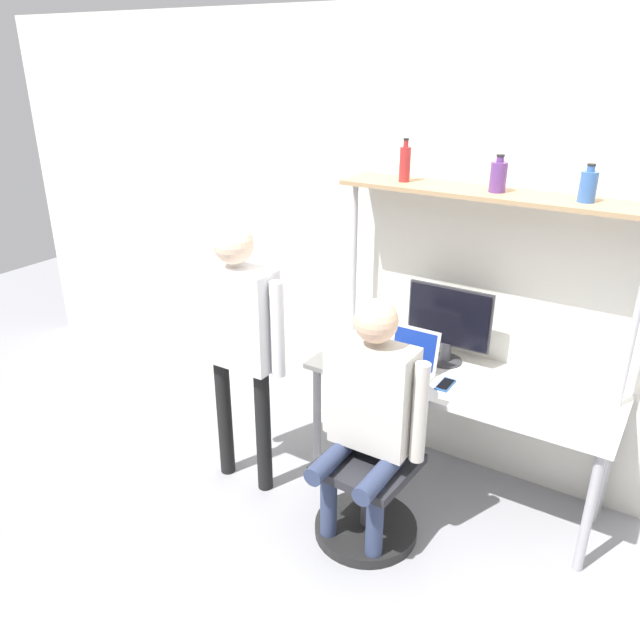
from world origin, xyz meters
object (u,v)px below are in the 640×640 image
Objects in this scene: person_standing at (238,326)px; monitor at (449,321)px; person_seated at (370,406)px; bottle_purple at (498,176)px; cell_phone at (445,385)px; bottle_red at (405,163)px; bottle_blue at (588,186)px; laptop at (410,361)px; office_chair at (371,486)px.

monitor is at bearing 38.13° from person_standing.
bottle_purple is at bearing 69.28° from person_seated.
cell_phone is 0.54m from person_seated.
bottle_red reaches higher than bottle_blue.
bottle_purple is at bearing 37.62° from laptop.
bottle_red reaches higher than person_standing.
monitor is at bearing -179.73° from bottle_purple.
cell_phone is at bearing 67.04° from person_seated.
person_seated is 0.84× the size of person_standing.
monitor is 0.87m from bottle_purple.
monitor is 0.80m from person_seated.
bottle_blue is at bearing 45.04° from office_chair.
bottle_blue reaches higher than cell_phone.
cell_phone is 1.13m from bottle_purple.
bottle_blue reaches higher than laptop.
person_standing reaches higher than office_chair.
cell_phone is at bearing -151.89° from bottle_blue.
bottle_blue is at bearing 28.11° from cell_phone.
person_standing is (-0.85, -0.02, 0.75)m from office_chair.
bottle_purple is 1.04× the size of bottle_blue.
laptop reaches higher than office_chair.
bottle_purple is (0.29, 0.77, 1.05)m from person_seated.
office_chair is at bearing -114.81° from cell_phone.
bottle_blue reaches higher than monitor.
person_standing is at bearing -141.87° from monitor.
bottle_red is (-0.33, 0.00, 0.87)m from monitor.
person_seated is at bearing -73.29° from bottle_red.
cell_phone is at bearing 23.95° from person_standing.
person_seated is 7.59× the size of bottle_blue.
office_chair is 0.57× the size of person_standing.
laptop is at bearing 31.32° from person_standing.
person_seated is 1.33m from bottle_red.
person_standing is at bearing -178.41° from office_chair.
bottle_blue is (0.62, 0.00, 0.84)m from monitor.
bottle_purple is at bearing 33.14° from person_standing.
person_standing is (-0.85, 0.02, 0.23)m from person_seated.
bottle_purple is at bearing 0.27° from monitor.
person_standing is (-0.83, -0.50, 0.21)m from laptop.
bottle_purple is at bearing 68.23° from office_chair.
laptop is 0.99m from person_standing.
person_standing is at bearing -129.76° from bottle_red.
laptop is 0.72m from office_chair.
bottle_purple reaches higher than laptop.
bottle_red is (-0.21, 0.24, 1.05)m from laptop.
office_chair is (0.02, -0.48, -0.54)m from laptop.
person_seated is 7.28× the size of bottle_purple.
person_seated is (-0.00, -0.05, 0.52)m from office_chair.
person_seated is 0.88m from person_standing.
bottle_purple is 0.52m from bottle_red.
bottle_red reaches higher than bottle_purple.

